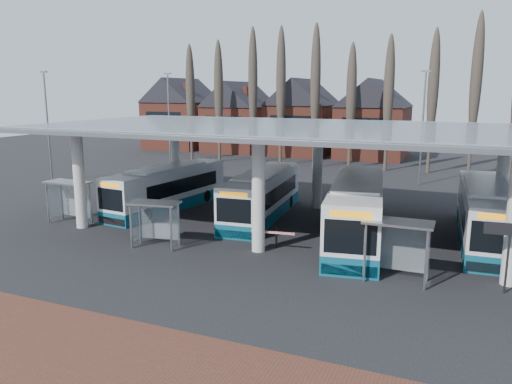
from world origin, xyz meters
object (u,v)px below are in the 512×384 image
at_px(bus_1, 263,196).
at_px(shelter_2, 398,237).
at_px(bus_2, 357,211).
at_px(bus_0, 168,189).
at_px(shelter_0, 70,193).
at_px(bus_3, 485,214).
at_px(shelter_1, 156,214).

distance_m(bus_1, shelter_2, 13.02).
bearing_deg(bus_2, bus_0, 161.85).
distance_m(bus_0, shelter_0, 6.91).
height_order(bus_3, shelter_1, bus_3).
bearing_deg(bus_2, shelter_0, -177.62).
height_order(bus_1, bus_2, bus_2).
height_order(bus_0, shelter_1, bus_0).
xyz_separation_m(bus_1, shelter_1, (-2.88, -8.35, 0.36)).
height_order(shelter_0, shelter_1, shelter_0).
relative_size(bus_0, shelter_0, 3.80).
bearing_deg(bus_0, bus_3, 6.98).
bearing_deg(bus_0, bus_1, 9.28).
xyz_separation_m(bus_1, shelter_0, (-10.85, -6.28, 0.51)).
bearing_deg(shelter_1, bus_0, 109.06).
relative_size(bus_3, shelter_0, 4.00).
bearing_deg(bus_2, shelter_1, -159.01).
bearing_deg(bus_0, shelter_0, -115.50).
distance_m(bus_0, bus_3, 20.94).
xyz_separation_m(bus_0, bus_2, (14.18, -2.26, 0.19)).
relative_size(bus_0, bus_3, 0.95).
bearing_deg(shelter_1, bus_1, 61.30).
relative_size(bus_1, bus_2, 0.88).
relative_size(bus_2, shelter_2, 4.30).
distance_m(bus_2, bus_3, 7.23).
bearing_deg(bus_0, bus_2, -2.95).
distance_m(bus_2, shelter_0, 18.16).
height_order(bus_1, bus_3, bus_3).
height_order(bus_3, shelter_2, bus_3).
relative_size(bus_1, shelter_0, 3.82).
relative_size(bus_3, shelter_1, 4.13).
relative_size(bus_2, shelter_1, 4.46).
relative_size(bus_0, shelter_2, 3.78).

